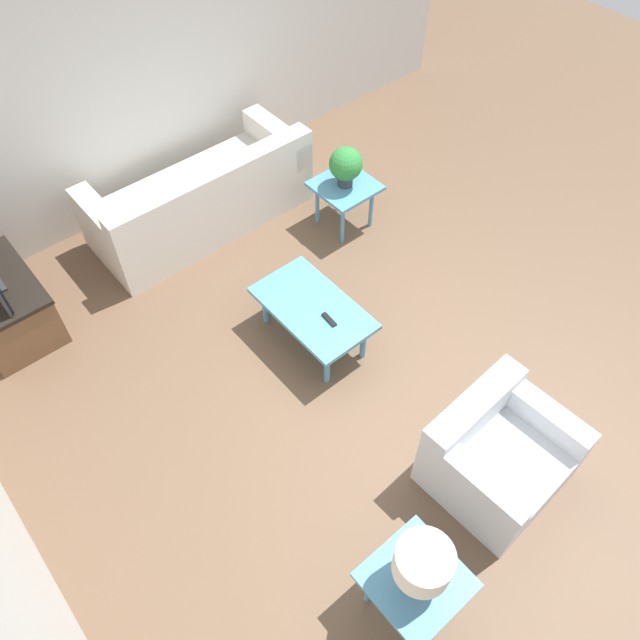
{
  "coord_description": "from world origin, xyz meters",
  "views": [
    {
      "loc": [
        -2.11,
        2.46,
        4.33
      ],
      "look_at": [
        0.23,
        0.49,
        0.55
      ],
      "focal_mm": 35.0,
      "sensor_mm": 36.0,
      "label": 1
    }
  ],
  "objects_px": {
    "coffee_table": "(313,310)",
    "side_table_plant": "(345,190)",
    "sofa": "(202,200)",
    "potted_plant": "(346,165)",
    "tv_stand_chest": "(3,304)",
    "armchair": "(496,454)",
    "side_table_lamp": "(415,583)",
    "table_lamp": "(423,563)"
  },
  "relations": [
    {
      "from": "coffee_table",
      "to": "side_table_plant",
      "type": "relative_size",
      "value": 1.84
    },
    {
      "from": "sofa",
      "to": "potted_plant",
      "type": "xyz_separation_m",
      "value": [
        -0.9,
        -1.07,
        0.42
      ]
    },
    {
      "from": "side_table_plant",
      "to": "tv_stand_chest",
      "type": "height_order",
      "value": "tv_stand_chest"
    },
    {
      "from": "side_table_plant",
      "to": "sofa",
      "type": "bearing_deg",
      "value": 49.97
    },
    {
      "from": "armchair",
      "to": "side_table_plant",
      "type": "relative_size",
      "value": 1.69
    },
    {
      "from": "side_table_lamp",
      "to": "table_lamp",
      "type": "bearing_deg",
      "value": 165.96
    },
    {
      "from": "armchair",
      "to": "potted_plant",
      "type": "height_order",
      "value": "potted_plant"
    },
    {
      "from": "armchair",
      "to": "side_table_plant",
      "type": "xyz_separation_m",
      "value": [
        2.74,
        -0.99,
        0.14
      ]
    },
    {
      "from": "armchair",
      "to": "side_table_lamp",
      "type": "bearing_deg",
      "value": -169.4
    },
    {
      "from": "side_table_plant",
      "to": "side_table_lamp",
      "type": "bearing_deg",
      "value": 145.08
    },
    {
      "from": "table_lamp",
      "to": "sofa",
      "type": "bearing_deg",
      "value": -14.76
    },
    {
      "from": "sofa",
      "to": "potted_plant",
      "type": "height_order",
      "value": "potted_plant"
    },
    {
      "from": "sofa",
      "to": "side_table_lamp",
      "type": "height_order",
      "value": "sofa"
    },
    {
      "from": "side_table_lamp",
      "to": "potted_plant",
      "type": "height_order",
      "value": "potted_plant"
    },
    {
      "from": "side_table_plant",
      "to": "table_lamp",
      "type": "distance_m",
      "value": 3.69
    },
    {
      "from": "sofa",
      "to": "armchair",
      "type": "relative_size",
      "value": 2.29
    },
    {
      "from": "side_table_plant",
      "to": "potted_plant",
      "type": "height_order",
      "value": "potted_plant"
    },
    {
      "from": "side_table_plant",
      "to": "potted_plant",
      "type": "bearing_deg",
      "value": -90.0
    },
    {
      "from": "coffee_table",
      "to": "tv_stand_chest",
      "type": "xyz_separation_m",
      "value": [
        1.81,
        1.93,
        -0.08
      ]
    },
    {
      "from": "armchair",
      "to": "tv_stand_chest",
      "type": "xyz_separation_m",
      "value": [
        3.62,
        2.12,
        -0.0
      ]
    },
    {
      "from": "side_table_lamp",
      "to": "table_lamp",
      "type": "relative_size",
      "value": 1.35
    },
    {
      "from": "side_table_plant",
      "to": "table_lamp",
      "type": "height_order",
      "value": "table_lamp"
    },
    {
      "from": "sofa",
      "to": "side_table_lamp",
      "type": "bearing_deg",
      "value": 75.32
    },
    {
      "from": "coffee_table",
      "to": "side_table_plant",
      "type": "bearing_deg",
      "value": -51.66
    },
    {
      "from": "potted_plant",
      "to": "side_table_plant",
      "type": "bearing_deg",
      "value": 90.0
    },
    {
      "from": "side_table_lamp",
      "to": "armchair",
      "type": "bearing_deg",
      "value": -76.63
    },
    {
      "from": "tv_stand_chest",
      "to": "table_lamp",
      "type": "distance_m",
      "value": 4.04
    },
    {
      "from": "armchair",
      "to": "side_table_plant",
      "type": "bearing_deg",
      "value": 67.36
    },
    {
      "from": "sofa",
      "to": "side_table_lamp",
      "type": "xyz_separation_m",
      "value": [
        -3.91,
        1.03,
        0.12
      ]
    },
    {
      "from": "armchair",
      "to": "coffee_table",
      "type": "height_order",
      "value": "armchair"
    },
    {
      "from": "armchair",
      "to": "side_table_plant",
      "type": "distance_m",
      "value": 2.92
    },
    {
      "from": "coffee_table",
      "to": "tv_stand_chest",
      "type": "bearing_deg",
      "value": 46.9
    },
    {
      "from": "coffee_table",
      "to": "side_table_lamp",
      "type": "distance_m",
      "value": 2.27
    },
    {
      "from": "sofa",
      "to": "side_table_plant",
      "type": "relative_size",
      "value": 3.87
    },
    {
      "from": "armchair",
      "to": "tv_stand_chest",
      "type": "bearing_deg",
      "value": 117.54
    },
    {
      "from": "side_table_plant",
      "to": "potted_plant",
      "type": "relative_size",
      "value": 1.4
    },
    {
      "from": "armchair",
      "to": "coffee_table",
      "type": "relative_size",
      "value": 0.92
    },
    {
      "from": "armchair",
      "to": "table_lamp",
      "type": "relative_size",
      "value": 2.27
    },
    {
      "from": "side_table_lamp",
      "to": "tv_stand_chest",
      "type": "xyz_separation_m",
      "value": [
        3.88,
        1.01,
        -0.14
      ]
    },
    {
      "from": "armchair",
      "to": "sofa",
      "type": "bearing_deg",
      "value": 88.47
    },
    {
      "from": "tv_stand_chest",
      "to": "potted_plant",
      "type": "height_order",
      "value": "potted_plant"
    },
    {
      "from": "armchair",
      "to": "side_table_lamp",
      "type": "height_order",
      "value": "armchair"
    }
  ]
}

